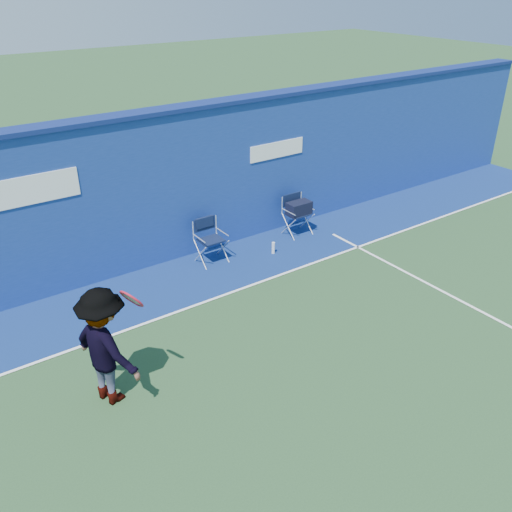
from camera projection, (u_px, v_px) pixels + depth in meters
ground at (284, 425)px, 7.19m from camera, size 80.00×80.00×0.00m
stadium_wall at (118, 197)px, 10.23m from camera, size 24.00×0.50×3.08m
out_of_bounds_strip at (151, 292)px, 10.16m from camera, size 24.00×1.80×0.01m
court_lines at (258, 398)px, 7.62m from camera, size 24.00×12.00×0.01m
directors_chair_left at (211, 248)px, 11.10m from camera, size 0.54×0.50×0.92m
directors_chair_right at (298, 219)px, 12.24m from camera, size 0.54×0.49×0.91m
water_bottle at (273, 248)px, 11.48m from camera, size 0.07×0.07×0.27m
tennis_player at (105, 347)px, 7.26m from camera, size 1.06×1.28×1.75m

